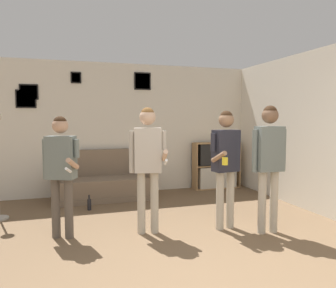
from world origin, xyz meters
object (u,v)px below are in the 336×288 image
person_player_foreground_center (148,156)px  person_spectator_near_bookshelf (269,155)px  bottle_on_floor (89,204)px  bookshelf (216,165)px  person_player_foreground_left (61,164)px  person_watcher_holding_cup (226,157)px  couch (103,183)px

person_player_foreground_center → person_spectator_near_bookshelf: person_spectator_near_bookshelf is taller
person_player_foreground_center → bottle_on_floor: 1.83m
bookshelf → person_player_foreground_center: person_player_foreground_center is taller
bookshelf → person_player_foreground_center: size_ratio=0.62×
bookshelf → person_spectator_near_bookshelf: size_ratio=0.61×
person_player_foreground_left → bottle_on_floor: 1.56m
bottle_on_floor → person_player_foreground_left: bearing=-109.3°
person_player_foreground_center → bottle_on_floor: bearing=116.3°
person_player_foreground_left → person_watcher_holding_cup: 2.23m
person_player_foreground_left → person_player_foreground_center: (1.12, -0.17, 0.09)m
couch → person_watcher_holding_cup: size_ratio=1.14×
couch → person_player_foreground_center: (0.37, -2.16, 0.76)m
couch → person_player_foreground_center: person_player_foreground_center is taller
person_player_foreground_left → person_watcher_holding_cup: size_ratio=0.95×
couch → person_player_foreground_center: bearing=-80.4°
bookshelf → person_watcher_holding_cup: 2.77m
person_player_foreground_left → person_spectator_near_bookshelf: (2.69, -0.65, 0.10)m
person_watcher_holding_cup → bookshelf: bearing=66.7°
couch → person_player_foreground_left: person_player_foreground_left is taller
bookshelf → person_spectator_near_bookshelf: 2.95m
couch → person_watcher_holding_cup: bearing=-57.7°
person_watcher_holding_cup → couch: bearing=122.3°
couch → person_watcher_holding_cup: (1.46, -2.31, 0.73)m
person_spectator_near_bookshelf → bottle_on_floor: person_spectator_near_bookshelf is taller
bookshelf → person_player_foreground_center: (-2.17, -2.35, 0.55)m
person_player_foreground_center → person_watcher_holding_cup: size_ratio=1.02×
person_watcher_holding_cup → person_spectator_near_bookshelf: size_ratio=0.96×
person_watcher_holding_cup → bottle_on_floor: bearing=139.1°
person_player_foreground_center → person_watcher_holding_cup: person_player_foreground_center is taller
bookshelf → bottle_on_floor: 3.04m
person_player_foreground_center → bottle_on_floor: person_player_foreground_center is taller
couch → bottle_on_floor: size_ratio=7.24×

